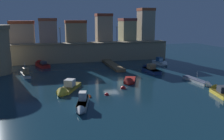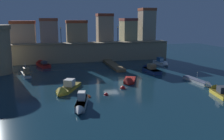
% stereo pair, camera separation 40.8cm
% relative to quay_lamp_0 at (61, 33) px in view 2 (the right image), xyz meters
% --- Properties ---
extents(ground_plane, '(102.43, 102.43, 0.00)m').
position_rel_quay_lamp_0_xyz_m(ground_plane, '(7.32, -18.67, -6.98)').
color(ground_plane, '#112D3D').
extents(quay_wall, '(38.26, 3.50, 4.55)m').
position_rel_quay_lamp_0_xyz_m(quay_wall, '(7.32, 0.00, -4.70)').
color(quay_wall, '#9E8966').
rests_on(quay_wall, ground).
extents(old_town_backdrop, '(36.25, 5.31, 8.65)m').
position_rel_quay_lamp_0_xyz_m(old_town_backdrop, '(7.37, 3.65, 0.61)').
color(old_town_backdrop, tan).
rests_on(old_town_backdrop, ground).
extents(pier_dock, '(1.89, 12.73, 0.70)m').
position_rel_quay_lamp_0_xyz_m(pier_dock, '(10.56, -7.97, -6.72)').
color(pier_dock, brown).
rests_on(pier_dock, ground).
extents(quay_lamp_0, '(0.32, 0.32, 3.69)m').
position_rel_quay_lamp_0_xyz_m(quay_lamp_0, '(0.00, 0.00, 0.00)').
color(quay_lamp_0, black).
rests_on(quay_lamp_0, quay_wall).
extents(quay_lamp_1, '(0.32, 0.32, 3.80)m').
position_rel_quay_lamp_0_xyz_m(quay_lamp_1, '(13.78, 0.00, 0.06)').
color(quay_lamp_1, black).
rests_on(quay_lamp_1, quay_wall).
extents(moored_boat_0, '(2.38, 5.32, 2.89)m').
position_rel_quay_lamp_0_xyz_m(moored_boat_0, '(-7.28, -12.61, -6.47)').
color(moored_boat_0, silver).
rests_on(moored_boat_0, ground).
extents(moored_boat_1, '(2.56, 5.26, 1.91)m').
position_rel_quay_lamp_0_xyz_m(moored_boat_1, '(19.43, -31.28, -6.56)').
color(moored_boat_1, gold).
rests_on(moored_boat_1, ground).
extents(moored_boat_2, '(1.67, 7.11, 2.07)m').
position_rel_quay_lamp_0_xyz_m(moored_boat_2, '(20.31, -25.61, -6.72)').
color(moored_boat_2, white).
rests_on(moored_boat_2, ground).
extents(moored_boat_3, '(3.59, 6.09, 1.77)m').
position_rel_quay_lamp_0_xyz_m(moored_boat_3, '(-4.52, -3.91, -6.53)').
color(moored_boat_3, red).
rests_on(moored_boat_3, ground).
extents(moored_boat_4, '(2.52, 6.09, 1.87)m').
position_rel_quay_lamp_0_xyz_m(moored_boat_4, '(0.40, -31.62, -6.48)').
color(moored_boat_4, silver).
rests_on(moored_boat_4, ground).
extents(moored_boat_5, '(3.43, 4.91, 1.63)m').
position_rel_quay_lamp_0_xyz_m(moored_boat_5, '(9.41, -22.35, -6.73)').
color(moored_boat_5, red).
rests_on(moored_boat_5, ground).
extents(moored_boat_6, '(4.62, 6.76, 2.09)m').
position_rel_quay_lamp_0_xyz_m(moored_boat_6, '(-0.83, -24.63, -6.59)').
color(moored_boat_6, gold).
rests_on(moored_boat_6, ground).
extents(moored_boat_7, '(2.31, 6.19, 2.17)m').
position_rel_quay_lamp_0_xyz_m(moored_boat_7, '(15.99, -15.14, -6.48)').
color(moored_boat_7, navy).
rests_on(moored_boat_7, ground).
extents(moored_boat_8, '(2.04, 5.37, 2.70)m').
position_rel_quay_lamp_0_xyz_m(moored_boat_8, '(21.60, -9.14, -6.49)').
color(moored_boat_8, white).
rests_on(moored_boat_8, ground).
extents(mooring_buoy_0, '(0.59, 0.59, 0.59)m').
position_rel_quay_lamp_0_xyz_m(mooring_buoy_0, '(1.88, -27.91, -6.98)').
color(mooring_buoy_0, '#EA4C19').
rests_on(mooring_buoy_0, ground).
extents(mooring_buoy_1, '(0.80, 0.80, 0.80)m').
position_rel_quay_lamp_0_xyz_m(mooring_buoy_1, '(7.47, -25.16, -6.98)').
color(mooring_buoy_1, red).
rests_on(mooring_buoy_1, ground).
extents(mooring_buoy_2, '(0.62, 0.62, 0.62)m').
position_rel_quay_lamp_0_xyz_m(mooring_buoy_2, '(4.35, -27.60, -6.98)').
color(mooring_buoy_2, red).
rests_on(mooring_buoy_2, ground).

